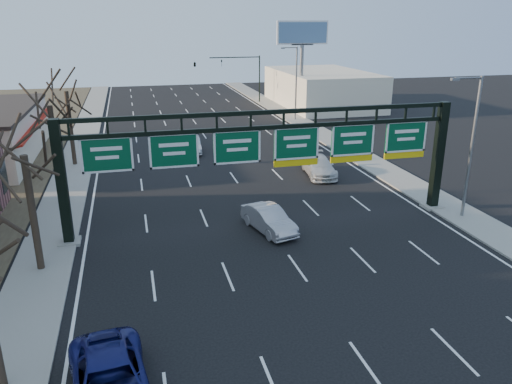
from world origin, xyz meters
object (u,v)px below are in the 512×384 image
object	(u,v)px
sign_gantry	(270,152)
car_silver_sedan	(269,219)
car_blue_suv	(110,382)
car_white_wagon	(319,166)

from	to	relation	value
sign_gantry	car_silver_sedan	xyz separation A→B (m)	(-0.31, -1.04, -3.88)
car_blue_suv	car_silver_sedan	bearing A→B (deg)	47.69
sign_gantry	car_white_wagon	bearing A→B (deg)	53.03
sign_gantry	car_blue_suv	distance (m)	16.82
car_white_wagon	car_silver_sedan	bearing A→B (deg)	-117.77
car_blue_suv	car_silver_sedan	world-z (taller)	car_blue_suv
sign_gantry	car_white_wagon	xyz separation A→B (m)	(6.76, 8.99, -3.86)
sign_gantry	car_silver_sedan	distance (m)	4.03
sign_gantry	car_silver_sedan	bearing A→B (deg)	-106.66
car_blue_suv	car_white_wagon	xyz separation A→B (m)	(16.03, 22.48, 0.00)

